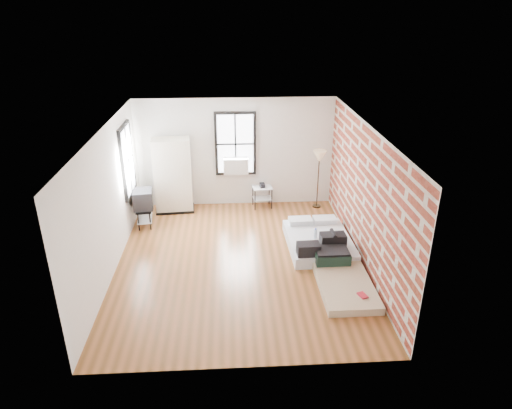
{
  "coord_description": "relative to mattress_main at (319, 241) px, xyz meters",
  "views": [
    {
      "loc": [
        -0.15,
        -8.15,
        4.94
      ],
      "look_at": [
        0.36,
        0.3,
        1.15
      ],
      "focal_mm": 32.0,
      "sensor_mm": 36.0,
      "label": 1
    }
  ],
  "objects": [
    {
      "name": "room_shell",
      "position": [
        -1.51,
        -0.14,
        1.58
      ],
      "size": [
        5.02,
        6.02,
        2.8
      ],
      "color": "silver",
      "rests_on": "ground"
    },
    {
      "name": "side_table",
      "position": [
        -1.08,
        2.22,
        0.28
      ],
      "size": [
        0.54,
        0.46,
        0.66
      ],
      "rotation": [
        0.0,
        0.0,
        0.12
      ],
      "color": "black",
      "rests_on": "ground"
    },
    {
      "name": "mattress_main",
      "position": [
        0.0,
        0.0,
        0.0
      ],
      "size": [
        1.39,
        1.85,
        0.58
      ],
      "rotation": [
        0.0,
        0.0,
        0.03
      ],
      "color": "silver",
      "rests_on": "ground"
    },
    {
      "name": "tv_stand",
      "position": [
        -3.96,
        1.32,
        0.48
      ],
      "size": [
        0.51,
        0.68,
        0.9
      ],
      "rotation": [
        0.0,
        0.0,
        0.13
      ],
      "color": "black",
      "rests_on": "ground"
    },
    {
      "name": "mattress_bare",
      "position": [
        0.18,
        -1.35,
        -0.04
      ],
      "size": [
        0.99,
        1.87,
        0.4
      ],
      "rotation": [
        0.0,
        0.0,
        0.0
      ],
      "color": "beige",
      "rests_on": "ground"
    },
    {
      "name": "floor_lamp",
      "position": [
        0.35,
        2.15,
        1.14
      ],
      "size": [
        0.33,
        0.33,
        1.53
      ],
      "color": "#302010",
      "rests_on": "ground"
    },
    {
      "name": "wardrobe",
      "position": [
        -3.33,
        2.15,
        0.79
      ],
      "size": [
        1.0,
        0.62,
        1.9
      ],
      "rotation": [
        0.0,
        0.0,
        0.07
      ],
      "color": "black",
      "rests_on": "ground"
    },
    {
      "name": "ground",
      "position": [
        -1.75,
        -0.5,
        -0.16
      ],
      "size": [
        6.0,
        6.0,
        0.0
      ],
      "primitive_type": "plane",
      "color": "brown",
      "rests_on": "ground"
    }
  ]
}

